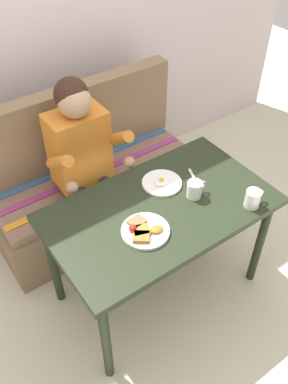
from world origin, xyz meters
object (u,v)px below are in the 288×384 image
object	(u,v)px
plate_breakfast	(144,230)
plate_eggs	(162,183)
couch	(93,184)
table	(160,217)
fork	(194,178)
person	(85,156)
coffee_mug	(253,198)
coffee_mug_second	(195,189)

from	to	relation	value
plate_breakfast	plate_eggs	world-z (taller)	plate_breakfast
plate_breakfast	couch	bearing A→B (deg)	78.54
table	plate_eggs	distance (m)	0.20
plate_eggs	fork	bearing A→B (deg)	-21.58
person	fork	xyz separation A→B (m)	(0.41, -0.52, -0.01)
plate_eggs	coffee_mug	xyz separation A→B (m)	(0.28, -0.41, 0.04)
person	plate_eggs	xyz separation A→B (m)	(0.23, -0.45, -0.00)
couch	plate_breakfast	xyz separation A→B (m)	(-0.17, -0.86, 0.41)
plate_breakfast	fork	world-z (taller)	plate_breakfast
table	plate_breakfast	size ratio (longest dim) A/B	4.99
table	person	size ratio (longest dim) A/B	0.99
table	coffee_mug	size ratio (longest dim) A/B	10.17
person	plate_eggs	bearing A→B (deg)	-63.00
person	coffee_mug	world-z (taller)	person
couch	coffee_mug	world-z (taller)	couch
coffee_mug	fork	world-z (taller)	coffee_mug
table	plate_eggs	world-z (taller)	plate_eggs
plate_eggs	table	bearing A→B (deg)	-129.18
table	coffee_mug	bearing A→B (deg)	-34.32
couch	person	xyz separation A→B (m)	(-0.12, -0.17, 0.41)
coffee_mug_second	plate_eggs	bearing A→B (deg)	115.45
person	coffee_mug	bearing A→B (deg)	-59.19
person	coffee_mug	distance (m)	1.00
couch	person	distance (m)	0.46
plate_eggs	fork	size ratio (longest dim) A/B	1.31
table	coffee_mug_second	distance (m)	0.24
table	person	distance (m)	0.61
person	plate_breakfast	bearing A→B (deg)	-94.70
coffee_mug_second	couch	bearing A→B (deg)	103.71
person	coffee_mug_second	size ratio (longest dim) A/B	10.27
table	couch	xyz separation A→B (m)	(0.00, 0.76, -0.32)
coffee_mug	coffee_mug_second	xyz separation A→B (m)	(-0.20, 0.23, -0.00)
fork	person	bearing A→B (deg)	149.35
table	couch	bearing A→B (deg)	90.00
coffee_mug	coffee_mug_second	bearing A→B (deg)	130.68
person	plate_breakfast	distance (m)	0.69
table	coffee_mug_second	bearing A→B (deg)	-11.18
couch	fork	size ratio (longest dim) A/B	8.47
plate_breakfast	table	bearing A→B (deg)	29.03
couch	coffee_mug_second	world-z (taller)	couch
couch	plate_eggs	bearing A→B (deg)	-79.86
table	coffee_mug_second	xyz separation A→B (m)	(0.20, -0.04, 0.13)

